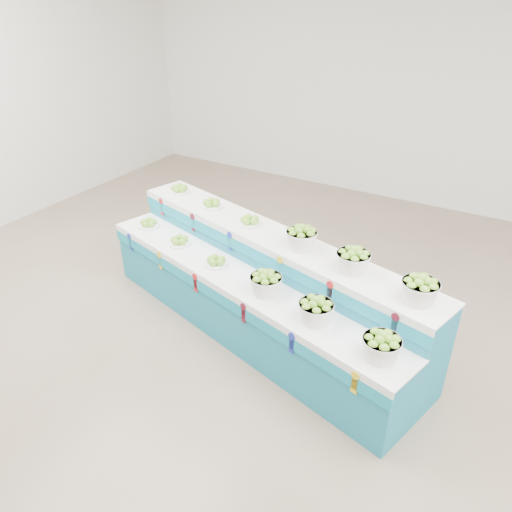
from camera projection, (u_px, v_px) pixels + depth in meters
name	position (u px, v px, depth m)	size (l,w,h in m)	color
ground	(255.00, 383.00, 4.56)	(10.00, 10.00, 0.00)	#746350
back_wall	(426.00, 76.00, 7.33)	(10.00, 10.00, 0.00)	silver
display_stand	(256.00, 286.00, 5.05)	(3.83, 0.99, 1.02)	teal
plate_lower_left	(148.00, 223.00, 5.77)	(0.25, 0.25, 0.10)	white
plate_lower_mid	(179.00, 240.00, 5.39)	(0.25, 0.25, 0.10)	white
plate_lower_right	(216.00, 261.00, 4.99)	(0.25, 0.25, 0.10)	white
basket_lower_left	(266.00, 283.00, 4.52)	(0.30, 0.30, 0.22)	silver
basket_lower_mid	(316.00, 310.00, 4.14)	(0.30, 0.30, 0.22)	silver
basket_lower_right	(381.00, 346.00, 3.74)	(0.30, 0.30, 0.22)	silver
plate_upper_left	(179.00, 188.00, 5.91)	(0.25, 0.25, 0.10)	white
plate_upper_mid	(212.00, 203.00, 5.52)	(0.25, 0.25, 0.10)	white
plate_upper_right	(250.00, 220.00, 5.13)	(0.25, 0.25, 0.10)	white
basket_upper_left	(302.00, 237.00, 4.66)	(0.30, 0.30, 0.22)	silver
basket_upper_mid	(353.00, 260.00, 4.28)	(0.30, 0.30, 0.22)	silver
basket_upper_right	(420.00, 289.00, 3.88)	(0.30, 0.30, 0.22)	silver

